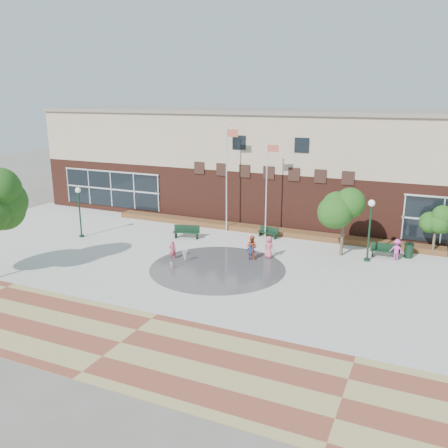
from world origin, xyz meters
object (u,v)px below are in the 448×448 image
at_px(bench_left, 186,234).
at_px(child_splash, 173,250).
at_px(flagpole_right, 267,184).
at_px(trash_can, 409,250).
at_px(flagpole_left, 227,173).

bearing_deg(bench_left, child_splash, -86.22).
distance_m(flagpole_right, trash_can, 10.73).
relative_size(flagpole_left, bench_left, 4.14).
height_order(flagpole_right, bench_left, flagpole_right).
xyz_separation_m(bench_left, child_splash, (1.42, -4.49, 0.31)).
relative_size(flagpole_right, trash_can, 7.41).
xyz_separation_m(bench_left, trash_can, (15.44, 2.12, 0.19)).
bearing_deg(flagpole_right, child_splash, -126.20).
bearing_deg(child_splash, flagpole_right, -159.17).
relative_size(flagpole_left, trash_can, 8.42).
xyz_separation_m(flagpole_right, trash_can, (10.09, -0.52, -3.61)).
height_order(flagpole_left, child_splash, flagpole_left).
bearing_deg(flagpole_left, bench_left, -126.11).
relative_size(bench_left, trash_can, 2.03).
bearing_deg(flagpole_right, trash_can, -10.31).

